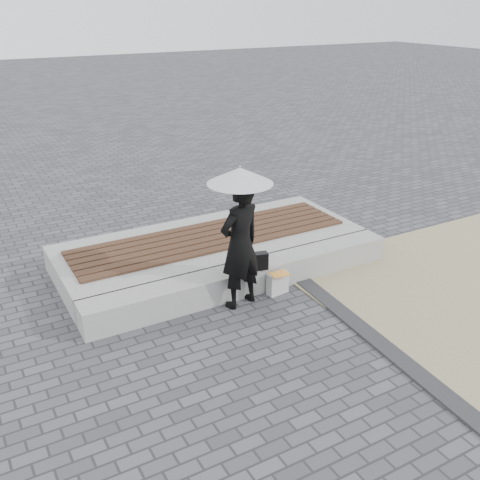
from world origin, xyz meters
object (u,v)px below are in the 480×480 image
object	(u,v)px
woman	(240,245)
parasol	(240,176)
canvas_tote	(278,283)
handbag	(255,261)
seating_ledge	(247,278)

from	to	relation	value
woman	parasol	size ratio (longest dim) A/B	1.66
woman	parasol	bearing A→B (deg)	-90.26
parasol	canvas_tote	distance (m)	1.85
handbag	canvas_tote	size ratio (longest dim) A/B	1.07
seating_ledge	canvas_tote	world-z (taller)	seating_ledge
woman	parasol	distance (m)	0.98
woman	seating_ledge	bearing A→B (deg)	-147.42
parasol	seating_ledge	bearing A→B (deg)	46.87
parasol	handbag	bearing A→B (deg)	23.90
handbag	parasol	bearing A→B (deg)	-142.31
parasol	handbag	xyz separation A→B (m)	(0.34, 0.15, -1.38)
seating_ledge	handbag	size ratio (longest dim) A/B	13.70
handbag	canvas_tote	distance (m)	0.49
seating_ledge	parasol	xyz separation A→B (m)	(-0.30, -0.32, 1.71)
parasol	handbag	distance (m)	1.43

